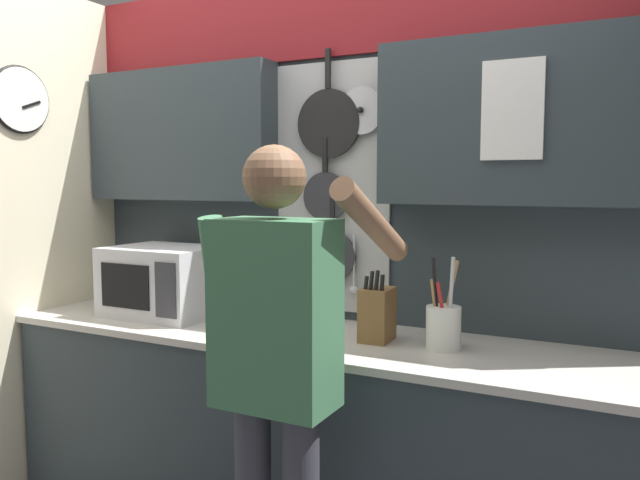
{
  "coord_description": "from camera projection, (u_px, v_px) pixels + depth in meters",
  "views": [
    {
      "loc": [
        1.24,
        -2.2,
        1.51
      ],
      "look_at": [
        0.01,
        0.21,
        1.26
      ],
      "focal_mm": 35.0,
      "sensor_mm": 36.0,
      "label": 1
    }
  ],
  "objects": [
    {
      "name": "base_cabinet_counter",
      "position": [
        296.0,
        438.0,
        2.61
      ],
      "size": [
        2.62,
        0.64,
        0.9
      ],
      "color": "#2D383D",
      "rests_on": "ground_plane"
    },
    {
      "name": "back_wall_unit",
      "position": [
        327.0,
        193.0,
        2.77
      ],
      "size": [
        3.19,
        0.22,
        2.43
      ],
      "color": "#2D383D",
      "rests_on": "ground_plane"
    },
    {
      "name": "microwave",
      "position": [
        165.0,
        281.0,
        2.9
      ],
      "size": [
        0.5,
        0.4,
        0.32
      ],
      "color": "silver",
      "rests_on": "base_cabinet_counter"
    },
    {
      "name": "knife_block",
      "position": [
        377.0,
        314.0,
        2.42
      ],
      "size": [
        0.12,
        0.15,
        0.28
      ],
      "color": "brown",
      "rests_on": "base_cabinet_counter"
    },
    {
      "name": "utensil_crock",
      "position": [
        443.0,
        325.0,
        2.3
      ],
      "size": [
        0.13,
        0.13,
        0.35
      ],
      "color": "white",
      "rests_on": "base_cabinet_counter"
    },
    {
      "name": "person",
      "position": [
        277.0,
        354.0,
        1.99
      ],
      "size": [
        0.54,
        0.61,
        1.63
      ],
      "color": "#383842",
      "rests_on": "ground_plane"
    }
  ]
}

